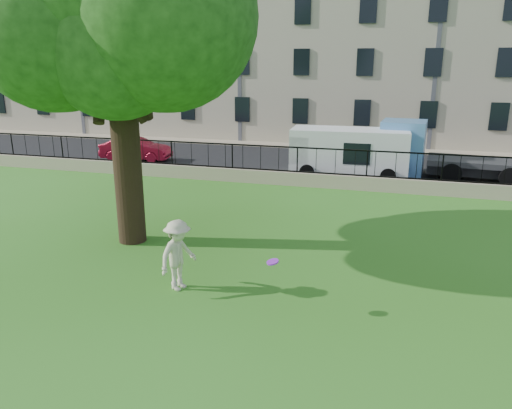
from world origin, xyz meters
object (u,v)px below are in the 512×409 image
(frisbee, at_px, (273,262))
(red_sedan, at_px, (136,149))
(blue_truck, at_px, (449,151))
(man, at_px, (178,255))
(white_van, at_px, (349,153))

(frisbee, bearing_deg, red_sedan, 128.06)
(blue_truck, bearing_deg, red_sedan, -174.10)
(red_sedan, bearing_deg, blue_truck, -95.77)
(frisbee, bearing_deg, man, 169.68)
(frisbee, bearing_deg, white_van, 88.90)
(man, relative_size, white_van, 0.33)
(frisbee, xyz_separation_m, white_van, (0.27, 13.80, -0.04))
(man, height_order, white_van, white_van)
(man, xyz_separation_m, frisbee, (2.45, -0.45, 0.29))
(frisbee, relative_size, red_sedan, 0.07)
(red_sedan, distance_m, blue_truck, 16.15)
(red_sedan, height_order, white_van, white_van)
(red_sedan, relative_size, white_van, 0.71)
(red_sedan, bearing_deg, white_van, -100.31)
(white_van, bearing_deg, blue_truck, 10.28)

